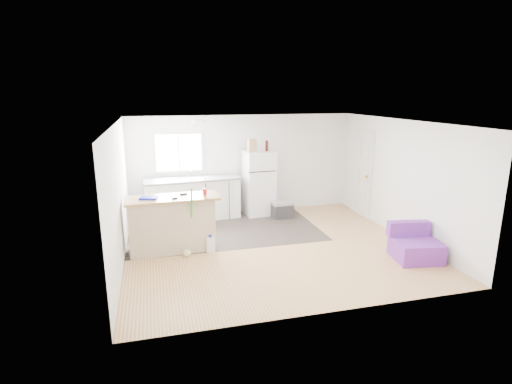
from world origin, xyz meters
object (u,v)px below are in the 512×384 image
bottle_left (267,146)px  refrigerator (259,183)px  peninsula (172,224)px  bottle_right (267,146)px  cooler (282,209)px  blue_tray (149,198)px  purple_seat (415,246)px  mop (188,244)px  cardboard_box (252,145)px  kitchen_cabinets (193,198)px  cleaner_jug (210,244)px  red_cup (205,192)px

bottle_left → refrigerator: bearing=164.2°
peninsula → bottle_right: bearing=35.9°
peninsula → cooler: size_ratio=3.23×
refrigerator → bottle_left: bearing=-20.7°
cooler → blue_tray: 3.49m
blue_tray → purple_seat: bearing=-17.7°
refrigerator → cooler: refrigerator is taller
mop → cardboard_box: cardboard_box is taller
kitchen_cabinets → cardboard_box: cardboard_box is taller
peninsula → cooler: bearing=26.5°
cooler → bottle_right: (-0.27, 0.42, 1.49)m
cleaner_jug → cardboard_box: 2.89m
kitchen_cabinets → cooler: kitchen_cabinets is taller
purple_seat → kitchen_cabinets: bearing=147.1°
cooler → kitchen_cabinets: bearing=163.7°
peninsula → cooler: 3.04m
kitchen_cabinets → purple_seat: (3.61, -3.35, -0.27)m
refrigerator → purple_seat: size_ratio=1.77×
cardboard_box → cooler: bearing=-27.8°
kitchen_cabinets → red_cup: size_ratio=18.83×
mop → bottle_right: size_ratio=5.22×
cleaner_jug → bottle_right: size_ratio=1.37×
blue_tray → bottle_left: (2.76, 1.84, 0.62)m
kitchen_cabinets → red_cup: bearing=-93.3°
bottle_right → red_cup: bearing=-133.1°
peninsula → cardboard_box: cardboard_box is taller
peninsula → cardboard_box: size_ratio=5.76×
cleaner_jug → red_cup: 0.99m
kitchen_cabinets → mop: 2.24m
cardboard_box → bottle_left: (0.37, 0.02, -0.02)m
cardboard_box → bottle_right: (0.38, 0.07, -0.02)m
peninsula → cardboard_box: bearing=39.8°
peninsula → mop: 0.52m
purple_seat → blue_tray: (-4.58, 1.46, 0.84)m
kitchen_cabinets → refrigerator: (1.60, -0.00, 0.28)m
peninsula → purple_seat: size_ratio=1.96×
cleaner_jug → red_cup: red_cup is taller
mop → cardboard_box: bearing=48.2°
blue_tray → cleaner_jug: bearing=-11.9°
cooler → bottle_right: size_ratio=2.14×
cleaner_jug → bottle_left: (1.69, 2.06, 1.54)m
peninsula → red_cup: (0.64, 0.00, 0.58)m
kitchen_cabinets → bottle_right: (1.80, 0.00, 1.19)m
peninsula → blue_tray: 0.66m
bottle_right → cardboard_box: bearing=-169.4°
cooler → cleaner_jug: bearing=-144.3°
cardboard_box → purple_seat: bearing=-56.2°
purple_seat → bottle_right: size_ratio=3.52×
peninsula → purple_seat: (4.19, -1.49, -0.30)m
kitchen_cabinets → bottle_right: size_ratio=9.04×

